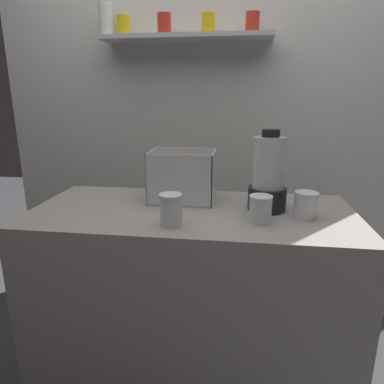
{
  "coord_description": "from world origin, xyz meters",
  "views": [
    {
      "loc": [
        0.19,
        -1.41,
        1.38
      ],
      "look_at": [
        0.0,
        0.0,
        0.98
      ],
      "focal_mm": 32.21,
      "sensor_mm": 36.0,
      "label": 1
    }
  ],
  "objects_px": {
    "blender_pitcher": "(268,177)",
    "juice_cup_mango_far_left": "(171,211)",
    "juice_cup_beet_middle": "(305,207)",
    "carrot_display_bin": "(183,184)",
    "juice_cup_carrot_left": "(260,211)"
  },
  "relations": [
    {
      "from": "blender_pitcher",
      "to": "juice_cup_beet_middle",
      "type": "bearing_deg",
      "value": -31.39
    },
    {
      "from": "blender_pitcher",
      "to": "juice_cup_mango_far_left",
      "type": "relative_size",
      "value": 2.81
    },
    {
      "from": "blender_pitcher",
      "to": "juice_cup_carrot_left",
      "type": "xyz_separation_m",
      "value": [
        -0.04,
        -0.16,
        -0.1
      ]
    },
    {
      "from": "blender_pitcher",
      "to": "juice_cup_mango_far_left",
      "type": "height_order",
      "value": "blender_pitcher"
    },
    {
      "from": "carrot_display_bin",
      "to": "juice_cup_beet_middle",
      "type": "distance_m",
      "value": 0.56
    },
    {
      "from": "carrot_display_bin",
      "to": "juice_cup_mango_far_left",
      "type": "bearing_deg",
      "value": -88.39
    },
    {
      "from": "juice_cup_beet_middle",
      "to": "carrot_display_bin",
      "type": "bearing_deg",
      "value": 160.41
    },
    {
      "from": "blender_pitcher",
      "to": "juice_cup_mango_far_left",
      "type": "distance_m",
      "value": 0.45
    },
    {
      "from": "carrot_display_bin",
      "to": "juice_cup_beet_middle",
      "type": "xyz_separation_m",
      "value": [
        0.53,
        -0.19,
        -0.03
      ]
    },
    {
      "from": "juice_cup_carrot_left",
      "to": "carrot_display_bin",
      "type": "bearing_deg",
      "value": 142.97
    },
    {
      "from": "carrot_display_bin",
      "to": "juice_cup_carrot_left",
      "type": "relative_size",
      "value": 2.74
    },
    {
      "from": "carrot_display_bin",
      "to": "juice_cup_mango_far_left",
      "type": "xyz_separation_m",
      "value": [
        0.01,
        -0.34,
        -0.02
      ]
    },
    {
      "from": "carrot_display_bin",
      "to": "juice_cup_carrot_left",
      "type": "xyz_separation_m",
      "value": [
        0.35,
        -0.26,
        -0.03
      ]
    },
    {
      "from": "juice_cup_beet_middle",
      "to": "juice_cup_mango_far_left",
      "type": "bearing_deg",
      "value": -163.99
    },
    {
      "from": "juice_cup_mango_far_left",
      "to": "juice_cup_beet_middle",
      "type": "relative_size",
      "value": 1.12
    }
  ]
}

